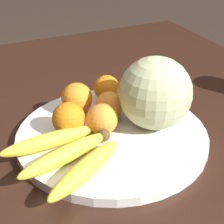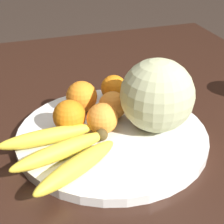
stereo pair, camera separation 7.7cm
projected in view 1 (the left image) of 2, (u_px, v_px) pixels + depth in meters
kitchen_table at (126, 178)px, 0.82m from camera, size 1.48×1.15×0.75m
fruit_bowl at (112, 135)px, 0.80m from camera, size 0.41×0.41×0.02m
melon at (155, 93)px, 0.78m from camera, size 0.16×0.16×0.16m
banana_bunch at (68, 155)px, 0.70m from camera, size 0.20×0.23×0.04m
orange_front_left at (102, 119)px, 0.78m from camera, size 0.07×0.07×0.07m
orange_front_right at (77, 98)px, 0.85m from camera, size 0.07×0.07×0.07m
orange_mid_center at (107, 88)px, 0.91m from camera, size 0.06×0.06×0.06m
orange_back_left at (109, 105)px, 0.83m from camera, size 0.06×0.06×0.06m
orange_back_right at (69, 119)px, 0.78m from camera, size 0.07×0.07×0.07m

